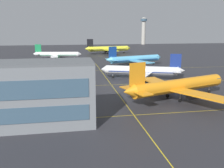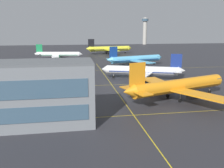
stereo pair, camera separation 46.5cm
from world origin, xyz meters
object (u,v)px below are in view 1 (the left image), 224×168
airliner_second_row (178,86)px  airliner_far_left_stand (135,59)px  airliner_third_row (142,70)px  airliner_distant_taxiway (108,49)px  control_tower (144,29)px  airliner_far_right_stand (57,54)px

airliner_second_row → airliner_far_left_stand: size_ratio=1.06×
airliner_third_row → airliner_distant_taxiway: 105.71m
airliner_second_row → control_tower: control_tower is taller
airliner_third_row → airliner_far_right_stand: bearing=117.5°
airliner_far_left_stand → airliner_far_right_stand: bearing=140.7°
control_tower → airliner_far_right_stand: bearing=-126.3°
airliner_third_row → airliner_distant_taxiway: (1.68, 105.69, 0.51)m
airliner_third_row → control_tower: control_tower is taller
airliner_distant_taxiway → control_tower: 131.70m
airliner_far_right_stand → control_tower: control_tower is taller
airliner_second_row → airliner_far_left_stand: (4.49, 68.45, -0.29)m
airliner_distant_taxiway → airliner_far_right_stand: bearing=-142.8°
airliner_far_right_stand → control_tower: 179.67m
airliner_far_left_stand → airliner_third_row: bearing=-100.0°
airliner_third_row → airliner_distant_taxiway: airliner_distant_taxiway is taller
airliner_far_left_stand → airliner_far_right_stand: 58.95m
airliner_far_right_stand → control_tower: bearing=53.7°
airliner_second_row → airliner_third_row: size_ratio=1.12×
airliner_far_right_stand → airliner_distant_taxiway: (40.70, 30.88, 0.73)m
airliner_distant_taxiway → control_tower: (65.17, 113.29, 16.16)m
airliner_third_row → airliner_far_right_stand: airliner_third_row is taller
airliner_far_left_stand → airliner_far_right_stand: size_ratio=1.08×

